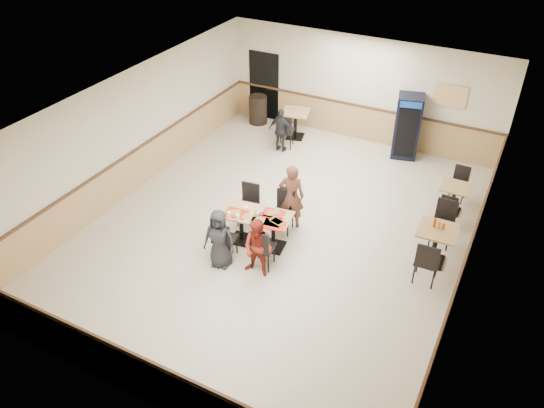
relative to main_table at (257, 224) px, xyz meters
The scene contains 20 objects.
ground 0.92m from the main_table, 73.75° to the left, with size 10.00×10.00×0.00m, color beige.
room_shell 3.83m from the main_table, 58.75° to the left, with size 10.00×10.00×10.00m.
main_table is the anchor object (origin of this frame).
main_chairs 0.06m from the main_table, behind, with size 1.52×1.88×0.99m.
diner_woman_left 1.02m from the main_table, 110.15° to the right, with size 0.65×0.42×1.32m, color black.
diner_woman_right 0.97m from the main_table, 59.87° to the right, with size 0.63×0.49×1.30m, color maroon.
diner_man_opposite 1.04m from the main_table, 69.85° to the left, with size 0.57×0.38×1.57m, color brown.
lone_diner 4.25m from the main_table, 109.73° to the left, with size 0.73×0.31×1.25m, color black.
tabletop_clutter 0.31m from the main_table, 35.86° to the right, with size 1.40×0.75×0.12m.
side_table_near 3.70m from the main_table, 18.37° to the left, with size 0.80×0.80×0.82m.
side_table_near_chair_south 3.55m from the main_table, ahead, with size 0.48×0.48×1.04m, color black, non-canonical shape.
side_table_near_chair_north 3.96m from the main_table, 27.47° to the left, with size 0.48×0.48×1.04m, color black, non-canonical shape.
side_table_far 4.72m from the main_table, 42.50° to the left, with size 0.65×0.65×0.69m.
side_table_far_chair_south 4.37m from the main_table, 37.12° to the left, with size 0.41×0.41×0.88m, color black, non-canonical shape.
side_table_far_chair_north 5.11m from the main_table, 47.10° to the left, with size 0.41×0.41×0.88m, color black, non-canonical shape.
condiment_caddy 3.71m from the main_table, 19.25° to the left, with size 0.23×0.06×0.20m.
back_table 5.13m from the main_table, 106.21° to the left, with size 0.93×0.93×0.82m.
back_table_chair_lone 4.50m from the main_table, 108.55° to the left, with size 0.48×0.48×1.04m, color black, non-canonical shape.
pepsi_cooler 5.60m from the main_table, 72.17° to the left, with size 0.80×0.81×1.77m.
trash_bin 6.01m from the main_table, 118.51° to the left, with size 0.55×0.55×0.87m, color black.
Camera 1 is at (4.24, -8.61, 7.27)m, focal length 35.00 mm.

